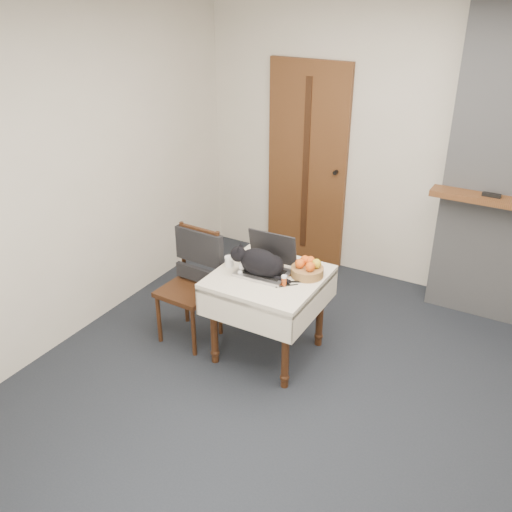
{
  "coord_description": "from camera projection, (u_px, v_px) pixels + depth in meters",
  "views": [
    {
      "loc": [
        1.02,
        -2.94,
        2.71
      ],
      "look_at": [
        -0.8,
        0.27,
        0.86
      ],
      "focal_mm": 40.0,
      "sensor_mm": 36.0,
      "label": 1
    }
  ],
  "objects": [
    {
      "name": "desk_clutter",
      "position": [
        296.0,
        282.0,
        4.1
      ],
      "size": [
        0.14,
        0.09,
        0.01
      ],
      "primitive_type": "cube",
      "rotation": [
        0.0,
        0.0,
        0.53
      ],
      "color": "black",
      "rests_on": "side_table"
    },
    {
      "name": "cream_jar",
      "position": [
        229.0,
        261.0,
        4.31
      ],
      "size": [
        0.07,
        0.07,
        0.08
      ],
      "primitive_type": "cylinder",
      "color": "white",
      "rests_on": "side_table"
    },
    {
      "name": "cat",
      "position": [
        261.0,
        263.0,
        4.15
      ],
      "size": [
        0.49,
        0.27,
        0.23
      ],
      "rotation": [
        0.0,
        0.0,
        0.27
      ],
      "color": "black",
      "rests_on": "side_table"
    },
    {
      "name": "door",
      "position": [
        307.0,
        166.0,
        5.56
      ],
      "size": [
        0.82,
        0.1,
        2.0
      ],
      "color": "brown",
      "rests_on": "ground"
    },
    {
      "name": "chair",
      "position": [
        195.0,
        269.0,
        4.51
      ],
      "size": [
        0.44,
        0.43,
        0.93
      ],
      "rotation": [
        0.0,
        0.0,
        -0.05
      ],
      "color": "#381D0F",
      "rests_on": "ground"
    },
    {
      "name": "room_shell",
      "position": [
        385.0,
        141.0,
        3.52
      ],
      "size": [
        4.52,
        4.01,
        2.61
      ],
      "color": "beige",
      "rests_on": "ground"
    },
    {
      "name": "ground",
      "position": [
        338.0,
        407.0,
        3.95
      ],
      "size": [
        4.5,
        4.5,
        0.0
      ],
      "primitive_type": "plane",
      "color": "black",
      "rests_on": "ground"
    },
    {
      "name": "laptop",
      "position": [
        267.0,
        262.0,
        4.22
      ],
      "size": [
        0.39,
        0.34,
        0.28
      ],
      "rotation": [
        0.0,
        0.0,
        0.04
      ],
      "color": "#B7B7BC",
      "rests_on": "side_table"
    },
    {
      "name": "fruit_basket",
      "position": [
        308.0,
        269.0,
        4.17
      ],
      "size": [
        0.24,
        0.24,
        0.14
      ],
      "color": "olive",
      "rests_on": "side_table"
    },
    {
      "name": "side_table",
      "position": [
        269.0,
        288.0,
        4.25
      ],
      "size": [
        0.78,
        0.78,
        0.7
      ],
      "color": "#381D0F",
      "rests_on": "ground"
    },
    {
      "name": "pill_bottle",
      "position": [
        284.0,
        281.0,
        4.03
      ],
      "size": [
        0.04,
        0.04,
        0.08
      ],
      "color": "#9B3B13",
      "rests_on": "side_table"
    }
  ]
}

